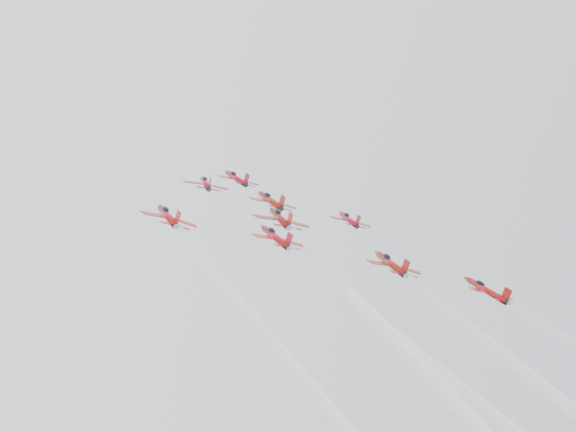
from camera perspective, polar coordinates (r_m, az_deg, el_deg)
name	(u,v)px	position (r m, az deg, el deg)	size (l,w,h in m)	color
jet_lead	(236,178)	(152.05, -4.11, 3.02)	(9.60, 11.51, 9.59)	#A40F1F
jet_row2_left	(205,183)	(135.25, -6.55, 2.61)	(8.76, 10.51, 8.76)	#A8101C
jet_row2_center	(270,200)	(137.03, -1.40, 1.26)	(9.97, 11.96, 9.97)	maroon
jet_row2_right	(349,219)	(142.79, 4.81, -0.26)	(8.95, 10.73, 8.94)	#A50F20
jet_center	(432,345)	(80.36, 11.30, -9.93)	(10.18, 85.98, 72.41)	maroon
jet_rear_farleft	(256,342)	(63.94, -2.52, -9.95)	(8.35, 70.53, 59.40)	#B01012
jet_rear_left	(416,366)	(71.90, 10.06, -11.58)	(8.55, 72.20, 60.80)	#B31116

